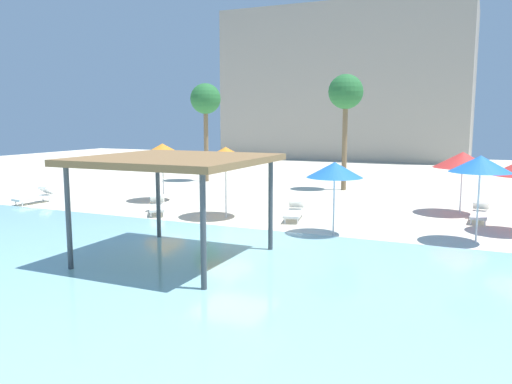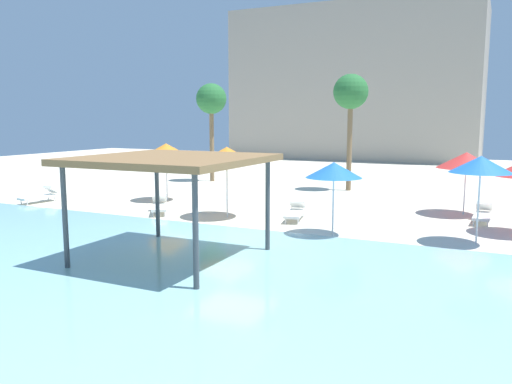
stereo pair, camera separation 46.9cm
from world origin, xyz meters
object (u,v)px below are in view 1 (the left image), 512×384
beach_umbrella_blue_3 (335,170)px  lounge_chair_3 (480,213)px  beach_umbrella_orange_1 (226,155)px  palm_tree_0 (206,101)px  shade_pavilion (175,162)px  beach_umbrella_blue_6 (480,164)px  beach_umbrella_red_0 (463,160)px  lounge_chair_2 (294,211)px  palm_tree_2 (346,95)px  lounge_chair_0 (157,206)px  lounge_chair_1 (36,196)px  beach_umbrella_orange_4 (162,150)px

beach_umbrella_blue_3 → lounge_chair_3: size_ratio=1.31×
beach_umbrella_blue_3 → lounge_chair_3: (4.55, 4.69, -1.91)m
beach_umbrella_orange_1 → palm_tree_0: palm_tree_0 is taller
shade_pavilion → beach_umbrella_orange_1: size_ratio=1.66×
beach_umbrella_blue_6 → palm_tree_0: palm_tree_0 is taller
beach_umbrella_red_0 → beach_umbrella_blue_3: (-3.77, -6.05, -0.03)m
beach_umbrella_red_0 → palm_tree_0: 16.55m
beach_umbrella_blue_6 → beach_umbrella_blue_3: bearing=-170.4°
lounge_chair_2 → palm_tree_2: bearing=170.0°
lounge_chair_0 → lounge_chair_1: size_ratio=0.97×
shade_pavilion → beach_umbrella_blue_6: size_ratio=1.68×
beach_umbrella_orange_1 → palm_tree_2: bearing=77.0°
lounge_chair_2 → palm_tree_0: (-9.41, 9.59, 4.72)m
beach_umbrella_orange_4 → lounge_chair_1: bearing=-149.5°
lounge_chair_3 → beach_umbrella_orange_4: bearing=-84.2°
lounge_chair_3 → palm_tree_2: 10.83m
shade_pavilion → palm_tree_0: (-8.39, 16.48, 2.29)m
beach_umbrella_blue_3 → palm_tree_2: bearing=102.8°
beach_umbrella_orange_1 → lounge_chair_0: bearing=-172.9°
palm_tree_0 → palm_tree_2: 9.02m
beach_umbrella_blue_3 → lounge_chair_2: beach_umbrella_blue_3 is taller
beach_umbrella_orange_1 → lounge_chair_3: size_ratio=1.48×
beach_umbrella_blue_6 → palm_tree_0: (-16.05, 10.88, 2.51)m
beach_umbrella_blue_6 → lounge_chair_0: size_ratio=1.48×
shade_pavilion → palm_tree_2: 16.26m
lounge_chair_1 → beach_umbrella_orange_1: bearing=100.3°
lounge_chair_3 → palm_tree_0: palm_tree_0 is taller
beach_umbrella_blue_3 → beach_umbrella_orange_4: beach_umbrella_orange_4 is taller
beach_umbrella_blue_3 → lounge_chair_0: size_ratio=1.32×
beach_umbrella_blue_6 → palm_tree_2: size_ratio=0.44×
beach_umbrella_orange_1 → beach_umbrella_blue_3: (4.83, -1.34, -0.28)m
beach_umbrella_orange_1 → lounge_chair_3: bearing=19.6°
lounge_chair_1 → lounge_chair_2: same height
beach_umbrella_blue_3 → lounge_chair_1: bearing=176.8°
beach_umbrella_red_0 → palm_tree_2: bearing=140.7°
lounge_chair_1 → palm_tree_0: palm_tree_0 is taller
beach_umbrella_orange_1 → lounge_chair_1: beach_umbrella_orange_1 is taller
shade_pavilion → palm_tree_2: palm_tree_2 is taller
shade_pavilion → lounge_chair_2: shade_pavilion is taller
beach_umbrella_orange_1 → beach_umbrella_orange_4: 5.34m
beach_umbrella_blue_6 → beach_umbrella_red_0: bearing=97.8°
beach_umbrella_blue_6 → lounge_chair_1: 19.29m
beach_umbrella_orange_4 → beach_umbrella_blue_6: 14.37m
shade_pavilion → lounge_chair_3: (7.72, 9.53, -2.43)m
beach_umbrella_blue_6 → palm_tree_0: 19.55m
lounge_chair_1 → beach_umbrella_blue_6: bearing=97.1°
beach_umbrella_orange_4 → lounge_chair_2: 7.91m
beach_umbrella_red_0 → beach_umbrella_blue_3: 7.13m
beach_umbrella_red_0 → lounge_chair_1: beach_umbrella_red_0 is taller
shade_pavilion → beach_umbrella_blue_6: 9.49m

